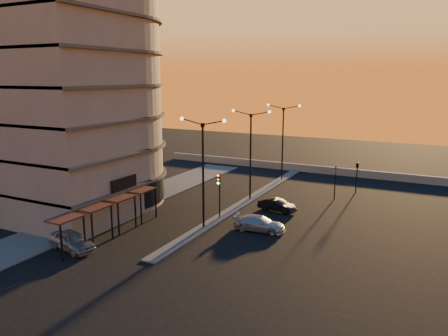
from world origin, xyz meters
TOP-DOWN VIEW (x-y plane):
  - ground at (0.00, 0.00)m, footprint 120.00×120.00m
  - sidewalk_west at (-10.50, 4.00)m, footprint 5.00×40.00m
  - median at (0.00, 10.00)m, footprint 1.20×36.00m
  - parapet at (2.00, 26.00)m, footprint 44.00×0.50m
  - building at (-14.00, 0.03)m, footprint 14.35×17.08m
  - streetlamp_near at (0.00, 0.00)m, footprint 4.32×0.32m
  - streetlamp_mid at (0.00, 10.00)m, footprint 4.32×0.32m
  - streetlamp_far at (0.00, 20.00)m, footprint 4.32×0.32m
  - traffic_light_main at (0.00, 2.87)m, footprint 0.28×0.44m
  - signal_east_a at (8.00, 14.00)m, footprint 0.13×0.16m
  - signal_east_b at (9.50, 18.00)m, footprint 0.42×1.99m
  - car_hatchback at (-6.50, -8.64)m, footprint 4.48×2.55m
  - car_sedan at (3.96, 7.43)m, footprint 3.92×1.95m
  - car_wagon at (4.50, 1.60)m, footprint 4.53×2.16m

SIDE VIEW (x-z plane):
  - ground at x=0.00m, z-range 0.00..0.00m
  - sidewalk_west at x=-10.50m, z-range 0.00..0.12m
  - median at x=0.00m, z-range 0.00..0.12m
  - parapet at x=2.00m, z-range 0.00..1.00m
  - car_sedan at x=3.96m, z-range 0.00..1.24m
  - car_wagon at x=4.50m, z-range 0.00..1.27m
  - car_hatchback at x=-6.50m, z-range 0.00..1.44m
  - signal_east_a at x=8.00m, z-range 0.13..3.73m
  - traffic_light_main at x=0.00m, z-range 0.76..5.01m
  - signal_east_b at x=9.50m, z-range 1.30..4.90m
  - streetlamp_near at x=0.00m, z-range 0.84..10.35m
  - streetlamp_mid at x=0.00m, z-range 0.84..10.35m
  - streetlamp_far at x=0.00m, z-range 0.84..10.35m
  - building at x=-14.00m, z-range -0.59..24.41m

